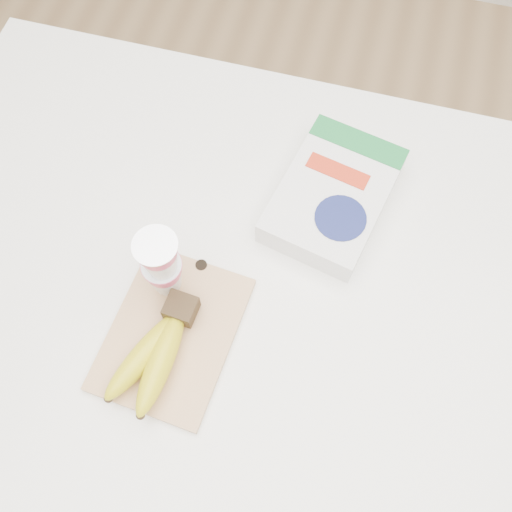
{
  "coord_description": "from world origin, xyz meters",
  "views": [
    {
      "loc": [
        0.09,
        -0.35,
        1.9
      ],
      "look_at": [
        -0.01,
        0.03,
        1.05
      ],
      "focal_mm": 40.0,
      "sensor_mm": 36.0,
      "label": 1
    }
  ],
  "objects_px": {
    "table": "(259,356)",
    "yogurt_stack": "(161,264)",
    "bananas": "(156,352)",
    "cereal_box": "(333,195)",
    "cutting_board": "(172,333)"
  },
  "relations": [
    {
      "from": "table",
      "to": "yogurt_stack",
      "type": "relative_size",
      "value": 8.56
    },
    {
      "from": "table",
      "to": "yogurt_stack",
      "type": "distance_m",
      "value": 0.62
    },
    {
      "from": "cutting_board",
      "to": "cereal_box",
      "type": "bearing_deg",
      "value": 62.02
    },
    {
      "from": "cutting_board",
      "to": "yogurt_stack",
      "type": "height_order",
      "value": "yogurt_stack"
    },
    {
      "from": "cutting_board",
      "to": "yogurt_stack",
      "type": "bearing_deg",
      "value": 116.57
    },
    {
      "from": "table",
      "to": "cereal_box",
      "type": "bearing_deg",
      "value": 64.59
    },
    {
      "from": "bananas",
      "to": "yogurt_stack",
      "type": "bearing_deg",
      "value": 100.56
    },
    {
      "from": "bananas",
      "to": "cereal_box",
      "type": "bearing_deg",
      "value": 59.33
    },
    {
      "from": "cutting_board",
      "to": "bananas",
      "type": "relative_size",
      "value": 1.29
    },
    {
      "from": "bananas",
      "to": "yogurt_stack",
      "type": "distance_m",
      "value": 0.14
    },
    {
      "from": "bananas",
      "to": "cutting_board",
      "type": "bearing_deg",
      "value": 79.02
    },
    {
      "from": "table",
      "to": "bananas",
      "type": "distance_m",
      "value": 0.58
    },
    {
      "from": "bananas",
      "to": "cereal_box",
      "type": "distance_m",
      "value": 0.41
    },
    {
      "from": "yogurt_stack",
      "to": "cereal_box",
      "type": "xyz_separation_m",
      "value": [
        0.23,
        0.23,
        -0.07
      ]
    },
    {
      "from": "cutting_board",
      "to": "cereal_box",
      "type": "relative_size",
      "value": 0.91
    }
  ]
}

